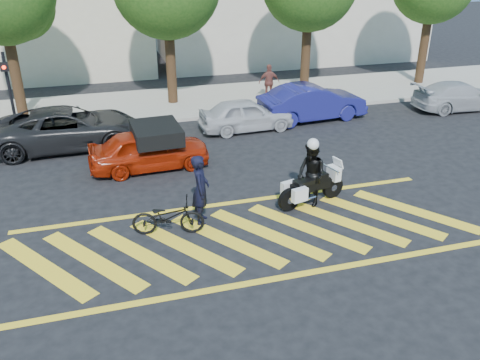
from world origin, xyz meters
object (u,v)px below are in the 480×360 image
object	(u,v)px
parked_mid_left	(68,128)
parked_mid_right	(246,115)
officer_moto	(311,175)
parked_far_right	(459,96)
officer_bike	(201,189)
red_convertible	(149,149)
police_motorcycle	(311,187)
bicycle	(168,217)
parked_right	(312,102)

from	to	relation	value
parked_mid_left	parked_mid_right	world-z (taller)	parked_mid_left
officer_moto	parked_mid_right	xyz separation A→B (m)	(0.07, 6.57, -0.29)
officer_moto	parked_far_right	xyz separation A→B (m)	(10.02, 6.57, -0.31)
officer_bike	red_convertible	size ratio (longest dim) A/B	0.49
parked_mid_left	parked_far_right	xyz separation A→B (m)	(16.71, 0.00, -0.12)
police_motorcycle	officer_moto	distance (m)	0.39
officer_moto	red_convertible	world-z (taller)	officer_moto
bicycle	police_motorcycle	bearing A→B (deg)	-71.45
parked_mid_left	bicycle	bearing A→B (deg)	-161.61
officer_moto	parked_mid_right	distance (m)	6.57
police_motorcycle	parked_right	distance (m)	7.71
officer_bike	officer_moto	size ratio (longest dim) A/B	1.04
parked_mid_left	parked_far_right	bearing A→B (deg)	-91.31
officer_bike	police_motorcycle	bearing A→B (deg)	-71.94
officer_bike	parked_right	xyz separation A→B (m)	(6.31, 7.17, -0.21)
police_motorcycle	officer_moto	bearing A→B (deg)	136.13
bicycle	parked_right	distance (m)	10.48
parked_mid_right	bicycle	bearing A→B (deg)	146.91
officer_bike	officer_moto	world-z (taller)	officer_bike
red_convertible	parked_mid_right	xyz separation A→B (m)	(4.17, 2.74, -0.03)
bicycle	red_convertible	distance (m)	4.34
bicycle	parked_right	size ratio (longest dim) A/B	0.41
officer_moto	parked_far_right	world-z (taller)	officer_moto
police_motorcycle	officer_bike	bearing A→B (deg)	167.44
red_convertible	parked_far_right	bearing A→B (deg)	-81.82
officer_bike	parked_mid_left	world-z (taller)	officer_bike
parked_mid_right	parked_far_right	distance (m)	9.96
parked_right	red_convertible	bearing A→B (deg)	109.02
police_motorcycle	parked_mid_left	xyz separation A→B (m)	(-6.71, 6.58, 0.20)
police_motorcycle	red_convertible	distance (m)	5.63
parked_right	officer_bike	bearing A→B (deg)	133.60
red_convertible	parked_mid_left	size ratio (longest dim) A/B	0.74
parked_right	parked_far_right	xyz separation A→B (m)	(6.92, -0.49, -0.13)
parked_right	parked_mid_right	bearing A→B (deg)	94.01
parked_mid_left	parked_right	bearing A→B (deg)	-88.47
red_convertible	parked_mid_left	xyz separation A→B (m)	(-2.59, 2.74, 0.07)
officer_bike	parked_mid_left	distance (m)	7.54
red_convertible	bicycle	bearing A→B (deg)	176.46
officer_moto	parked_far_right	bearing A→B (deg)	108.67
officer_bike	police_motorcycle	world-z (taller)	officer_bike
bicycle	parked_mid_left	bearing A→B (deg)	31.52
bicycle	parked_mid_left	size ratio (longest dim) A/B	0.35
officer_bike	officer_moto	bearing A→B (deg)	-71.77
police_motorcycle	parked_far_right	xyz separation A→B (m)	(10.01, 6.58, 0.08)
police_motorcycle	parked_right	world-z (taller)	parked_right
police_motorcycle	parked_right	xyz separation A→B (m)	(3.08, 7.06, 0.21)
police_motorcycle	parked_mid_left	world-z (taller)	parked_mid_left
police_motorcycle	parked_far_right	size ratio (longest dim) A/B	0.52
parked_mid_left	parked_right	xyz separation A→B (m)	(9.79, 0.49, 0.01)
parked_mid_left	parked_mid_right	bearing A→B (deg)	-91.31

